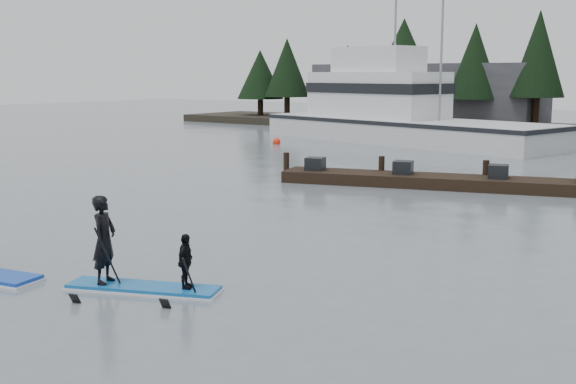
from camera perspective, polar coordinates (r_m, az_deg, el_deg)
The scene contains 6 objects.
ground at distance 15.14m, azimuth -13.59°, elevation -7.09°, with size 160.00×160.00×0.00m, color slate.
waterfront_building at distance 58.99m, azimuth 10.88°, elevation 7.48°, with size 18.00×6.00×5.00m, color #4C4C51.
fishing_boat_large at distance 46.02m, azimuth 8.65°, elevation 5.02°, with size 20.63×9.92×10.97m.
floating_dock at distance 27.61m, azimuth 13.14°, elevation 0.76°, with size 13.24×1.77×0.44m, color black.
buoy_a at distance 43.95m, azimuth -0.91°, elevation 3.81°, with size 0.49×0.49×0.49m, color #FC2B0C.
paddleboard_duo at distance 14.52m, azimuth -12.33°, elevation -5.01°, with size 3.08×1.83×2.40m.
Camera 1 is at (11.16, -9.33, 4.21)m, focal length 45.00 mm.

